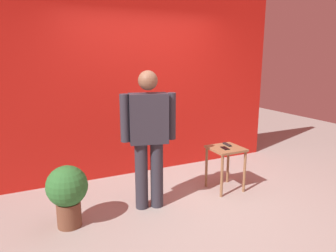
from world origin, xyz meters
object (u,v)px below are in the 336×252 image
Objects in this scene: standing_person at (149,133)px; potted_plant at (67,191)px; side_table at (226,156)px; tv_remote at (227,144)px; cell_phone at (225,148)px.

potted_plant is at bearing -177.96° from standing_person.
side_table is at bearing 1.25° from standing_person.
potted_plant is (-2.18, -0.14, -0.21)m from tv_remote.
standing_person is at bearing 2.04° from potted_plant.
tv_remote is (0.12, 0.12, 0.01)m from cell_phone.
side_table is 0.17m from tv_remote.
standing_person reaches higher than potted_plant.
standing_person is at bearing -169.65° from tv_remote.
tv_remote is 2.19m from potted_plant.
side_table is 0.88× the size of potted_plant.
cell_phone is at bearing -140.87° from side_table.
tv_remote is at bearing 52.41° from cell_phone.
potted_plant is (-2.06, -0.02, -0.20)m from cell_phone.
cell_phone is 0.85× the size of tv_remote.
cell_phone is 2.07m from potted_plant.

